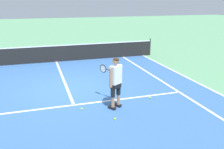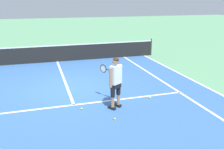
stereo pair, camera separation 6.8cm
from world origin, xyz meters
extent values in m
plane|color=#609E70|center=(0.00, 0.00, 0.00)|extent=(80.00, 80.00, 0.00)
cube|color=#3866A8|center=(0.00, -0.62, 0.00)|extent=(10.98, 11.04, 0.00)
cube|color=white|center=(0.00, -1.70, 0.00)|extent=(8.23, 0.10, 0.01)
cube|color=white|center=(0.00, 1.50, 0.00)|extent=(0.10, 6.40, 0.01)
cube|color=white|center=(4.12, -0.62, 0.00)|extent=(0.10, 10.64, 0.01)
cube|color=white|center=(5.49, -0.62, 0.00)|extent=(0.10, 10.64, 0.01)
cylinder|color=#333338|center=(5.94, 4.70, 0.54)|extent=(0.08, 0.08, 1.07)
cube|color=black|center=(0.00, 4.70, 0.46)|extent=(11.84, 0.02, 0.91)
cube|color=white|center=(0.00, 4.70, 0.94)|extent=(11.84, 0.03, 0.06)
cube|color=black|center=(1.15, -2.39, 0.04)|extent=(0.24, 0.30, 0.09)
cube|color=black|center=(1.39, -2.25, 0.04)|extent=(0.24, 0.30, 0.09)
cylinder|color=#A37556|center=(1.17, -2.43, 0.27)|extent=(0.11, 0.11, 0.36)
cylinder|color=black|center=(1.17, -2.43, 0.66)|extent=(0.14, 0.14, 0.41)
cylinder|color=#A37556|center=(1.41, -2.28, 0.27)|extent=(0.11, 0.11, 0.36)
cylinder|color=black|center=(1.41, -2.28, 0.66)|extent=(0.14, 0.14, 0.41)
cube|color=black|center=(1.29, -2.35, 0.82)|extent=(0.39, 0.35, 0.20)
cube|color=white|center=(1.29, -2.35, 1.16)|extent=(0.44, 0.39, 0.60)
cylinder|color=#A37556|center=(1.08, -2.48, 1.11)|extent=(0.09, 0.09, 0.62)
cylinder|color=white|center=(1.47, -2.14, 1.31)|extent=(0.21, 0.27, 0.29)
cylinder|color=#A37556|center=(1.39, -1.94, 1.17)|extent=(0.22, 0.29, 0.14)
sphere|color=#A37556|center=(1.28, -2.35, 1.60)|extent=(0.21, 0.21, 0.21)
ellipsoid|color=#382314|center=(1.29, -2.36, 1.66)|extent=(0.27, 0.27, 0.12)
cylinder|color=#232326|center=(1.29, -1.74, 1.14)|extent=(0.13, 0.19, 0.03)
cylinder|color=black|center=(1.21, -1.62, 1.14)|extent=(0.07, 0.10, 0.02)
torus|color=black|center=(1.12, -1.46, 1.14)|extent=(0.18, 0.27, 0.30)
cylinder|color=silver|center=(1.12, -1.46, 1.14)|extent=(0.13, 0.22, 0.25)
sphere|color=#CCE02D|center=(1.01, -3.15, 0.03)|extent=(0.07, 0.07, 0.07)
sphere|color=#CCE02D|center=(2.75, -1.94, 0.03)|extent=(0.07, 0.07, 0.07)
sphere|color=#CCE02D|center=(0.19, -2.15, 0.03)|extent=(0.07, 0.07, 0.07)
camera|label=1|loc=(-1.08, -9.49, 3.46)|focal=39.56mm
camera|label=2|loc=(-1.02, -9.51, 3.46)|focal=39.56mm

